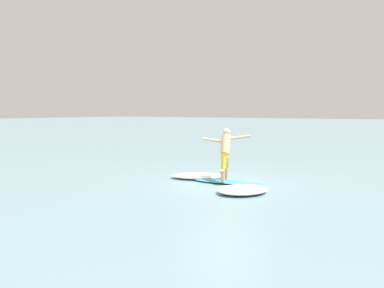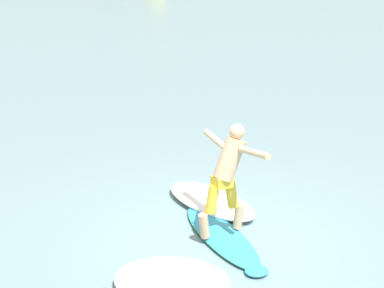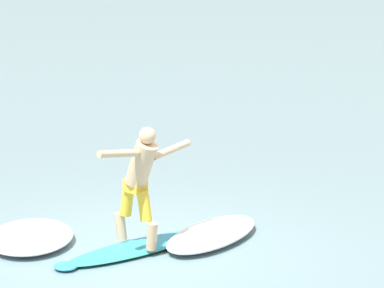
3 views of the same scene
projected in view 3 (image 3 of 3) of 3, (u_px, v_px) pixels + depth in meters
ground_plane at (140, 251)px, 11.69m from camera, size 200.00×200.00×0.00m
surfboard at (134, 248)px, 11.64m from camera, size 0.84×2.27×0.22m
surfer at (140, 177)px, 11.39m from camera, size 0.81×1.49×1.58m
wave_foam_at_tail at (212, 234)px, 12.04m from camera, size 1.47×1.95×0.19m
wave_foam_at_nose at (30, 237)px, 11.94m from camera, size 1.81×1.68×0.19m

